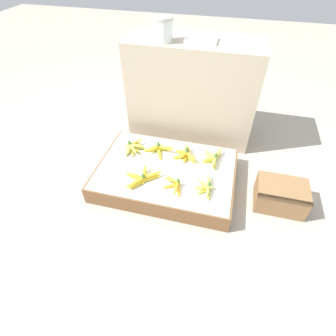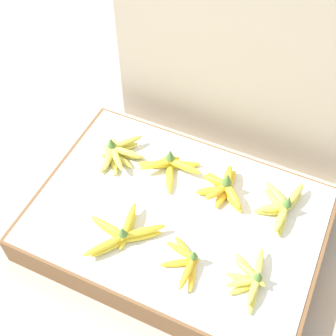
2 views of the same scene
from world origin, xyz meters
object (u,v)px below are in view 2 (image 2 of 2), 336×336
object	(u,v)px
banana_bunch_middle_left	(117,153)
banana_bunch_middle_midleft	(170,166)
banana_bunch_front_midright	(186,262)
banana_bunch_middle_right	(281,206)
banana_bunch_front_midleft	(122,233)
banana_bunch_middle_midright	(224,188)
banana_bunch_front_right	(251,279)

from	to	relation	value
banana_bunch_middle_left	banana_bunch_middle_midleft	distance (m)	0.21
banana_bunch_front_midright	banana_bunch_middle_right	world-z (taller)	banana_bunch_middle_right
banana_bunch_front_midleft	banana_bunch_middle_midright	world-z (taller)	banana_bunch_middle_midright
banana_bunch_front_midright	banana_bunch_middle_right	xyz separation A→B (m)	(0.22, 0.34, 0.01)
banana_bunch_middle_left	banana_bunch_middle_right	distance (m)	0.65
banana_bunch_front_midright	banana_bunch_middle_midright	world-z (taller)	banana_bunch_middle_midright
banana_bunch_middle_midleft	banana_bunch_middle_midright	bearing A→B (deg)	-3.54
banana_bunch_middle_midright	banana_bunch_middle_left	bearing A→B (deg)	-178.22
banana_bunch_middle_midright	banana_bunch_front_midleft	bearing A→B (deg)	-127.84
banana_bunch_middle_midright	banana_bunch_middle_right	world-z (taller)	banana_bunch_middle_midright
banana_bunch_front_midright	banana_bunch_middle_left	xyz separation A→B (m)	(-0.42, 0.31, 0.00)
banana_bunch_middle_left	banana_bunch_middle_midleft	xyz separation A→B (m)	(0.21, 0.03, 0.00)
banana_bunch_middle_left	banana_bunch_middle_midright	bearing A→B (deg)	1.78
banana_bunch_front_midleft	banana_bunch_front_right	distance (m)	0.45
banana_bunch_front_right	banana_bunch_middle_midright	size ratio (longest dim) A/B	1.14
banana_bunch_front_midleft	banana_bunch_middle_left	distance (m)	0.36
banana_bunch_middle_left	banana_bunch_middle_midleft	size ratio (longest dim) A/B	0.88
banana_bunch_middle_midleft	banana_bunch_middle_midright	size ratio (longest dim) A/B	1.27
banana_bunch_front_midright	banana_bunch_front_right	size ratio (longest dim) A/B	0.84
banana_bunch_middle_left	banana_bunch_middle_midright	xyz separation A→B (m)	(0.43, 0.01, 0.01)
banana_bunch_middle_left	banana_bunch_front_midleft	bearing A→B (deg)	-58.78
banana_bunch_front_midleft	banana_bunch_front_midright	world-z (taller)	banana_bunch_front_midleft
banana_bunch_middle_midleft	banana_bunch_middle_right	distance (m)	0.44
banana_bunch_front_right	banana_bunch_middle_midright	bearing A→B (deg)	124.91
banana_bunch_front_midright	banana_bunch_middle_midleft	xyz separation A→B (m)	(-0.21, 0.34, 0.01)
banana_bunch_middle_midleft	banana_bunch_middle_right	world-z (taller)	banana_bunch_middle_midleft
banana_bunch_front_midleft	banana_bunch_middle_right	distance (m)	0.57
banana_bunch_front_midright	banana_bunch_middle_left	world-z (taller)	banana_bunch_middle_left
banana_bunch_middle_midright	banana_bunch_front_right	bearing A→B (deg)	-55.09
banana_bunch_middle_left	banana_bunch_middle_right	bearing A→B (deg)	2.34
banana_bunch_middle_midleft	banana_bunch_middle_right	xyz separation A→B (m)	(0.44, -0.00, 0.00)
banana_bunch_front_right	banana_bunch_middle_left	xyz separation A→B (m)	(-0.64, 0.28, 0.00)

